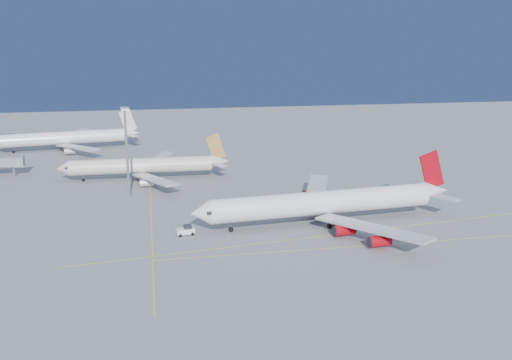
# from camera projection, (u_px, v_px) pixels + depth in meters

# --- Properties ---
(ground) EXTENTS (500.00, 500.00, 0.00)m
(ground) POSITION_uv_depth(u_px,v_px,m) (313.00, 228.00, 143.12)
(ground) COLOR slate
(ground) RESTS_ON ground
(taxiway_lines) EXTENTS (118.86, 140.00, 0.02)m
(taxiway_lines) POSITION_uv_depth(u_px,v_px,m) (251.00, 224.00, 146.52)
(taxiway_lines) COLOR yellow
(taxiway_lines) RESTS_ON ground
(airliner_virgin) EXTENTS (71.01, 63.50, 17.51)m
(airliner_virgin) POSITION_uv_depth(u_px,v_px,m) (328.00, 203.00, 146.36)
(airliner_virgin) COLOR white
(airliner_virgin) RESTS_ON ground
(airliner_etihad) EXTENTS (57.22, 52.99, 14.96)m
(airliner_etihad) POSITION_uv_depth(u_px,v_px,m) (145.00, 166.00, 191.53)
(airliner_etihad) COLOR beige
(airliner_etihad) RESTS_ON ground
(airliner_third) EXTENTS (61.07, 55.75, 16.41)m
(airliner_third) POSITION_uv_depth(u_px,v_px,m) (68.00, 138.00, 241.08)
(airliner_third) COLOR white
(airliner_third) RESTS_ON ground
(pushback_tug) EXTENTS (4.67, 3.34, 2.43)m
(pushback_tug) POSITION_uv_depth(u_px,v_px,m) (186.00, 230.00, 138.27)
(pushback_tug) COLOR white
(pushback_tug) RESTS_ON ground
(light_mast) EXTENTS (2.34, 2.34, 27.05)m
(light_mast) POSITION_uv_depth(u_px,v_px,m) (127.00, 145.00, 166.76)
(light_mast) COLOR gray
(light_mast) RESTS_ON ground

